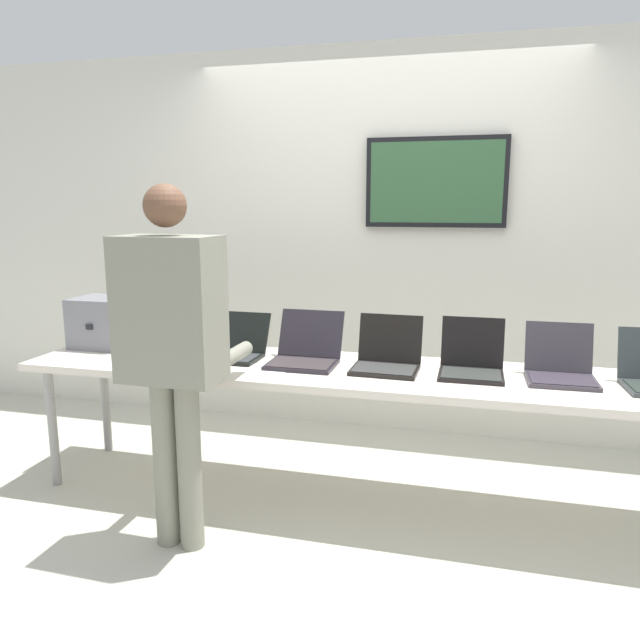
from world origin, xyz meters
TOP-DOWN VIEW (x-y plane):
  - ground at (0.00, 0.00)m, footprint 8.00×8.00m
  - back_wall at (0.01, 1.13)m, footprint 8.00×0.11m
  - workbench at (0.00, 0.00)m, footprint 3.45×0.70m
  - equipment_box at (-1.50, 0.13)m, footprint 0.34×0.31m
  - laptop_station_0 at (-1.08, 0.06)m, footprint 0.39×0.39m
  - laptop_station_1 at (-0.67, 0.08)m, footprint 0.35×0.35m
  - laptop_station_2 at (-0.23, 0.05)m, footprint 0.36×0.38m
  - laptop_station_3 at (0.21, 0.04)m, footprint 0.34×0.33m
  - laptop_station_4 at (0.63, 0.05)m, footprint 0.31×0.31m
  - laptop_station_5 at (1.05, 0.07)m, footprint 0.32×0.32m
  - person at (-0.65, -0.62)m, footprint 0.45×0.59m
  - paper_sheet at (-0.39, -0.17)m, footprint 0.25×0.32m

SIDE VIEW (x-z plane):
  - ground at x=0.00m, z-range -0.04..0.00m
  - workbench at x=0.00m, z-range 0.32..1.05m
  - paper_sheet at x=-0.39m, z-range 0.73..0.73m
  - laptop_station_1 at x=-0.67m, z-range 0.67..0.90m
  - laptop_station_0 at x=-1.08m, z-range 0.67..0.90m
  - laptop_station_2 at x=-0.23m, z-range 0.66..0.92m
  - laptop_station_5 at x=1.05m, z-range 0.66..0.92m
  - laptop_station_3 at x=0.21m, z-range 0.66..0.92m
  - laptop_station_4 at x=0.63m, z-range 0.66..0.93m
  - equipment_box at x=-1.50m, z-range 0.73..1.03m
  - person at x=-0.65m, z-range 0.17..1.83m
  - back_wall at x=0.01m, z-range 0.01..2.61m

